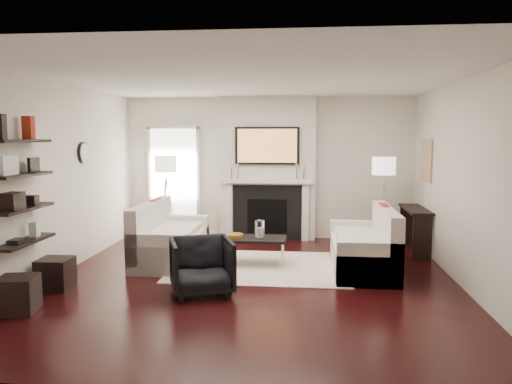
# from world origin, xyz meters

# --- Properties ---
(room_envelope) EXTENTS (6.00, 6.00, 6.00)m
(room_envelope) POSITION_xyz_m (0.00, 0.00, 1.35)
(room_envelope) COLOR black
(room_envelope) RESTS_ON ground
(chimney_breast) EXTENTS (1.80, 0.25, 2.70)m
(chimney_breast) POSITION_xyz_m (0.00, 2.88, 1.35)
(chimney_breast) COLOR silver
(chimney_breast) RESTS_ON floor
(fireplace_surround) EXTENTS (1.30, 0.02, 1.04)m
(fireplace_surround) POSITION_xyz_m (0.00, 2.74, 0.52)
(fireplace_surround) COLOR black
(fireplace_surround) RESTS_ON floor
(firebox) EXTENTS (0.75, 0.02, 0.65)m
(firebox) POSITION_xyz_m (0.00, 2.73, 0.45)
(firebox) COLOR black
(firebox) RESTS_ON floor
(mantel_pilaster_l) EXTENTS (0.12, 0.08, 1.10)m
(mantel_pilaster_l) POSITION_xyz_m (-0.72, 2.71, 0.55)
(mantel_pilaster_l) COLOR white
(mantel_pilaster_l) RESTS_ON floor
(mantel_pilaster_r) EXTENTS (0.12, 0.08, 1.10)m
(mantel_pilaster_r) POSITION_xyz_m (0.72, 2.71, 0.55)
(mantel_pilaster_r) COLOR white
(mantel_pilaster_r) RESTS_ON floor
(mantel_shelf) EXTENTS (1.70, 0.18, 0.07)m
(mantel_shelf) POSITION_xyz_m (0.00, 2.69, 1.12)
(mantel_shelf) COLOR white
(mantel_shelf) RESTS_ON chimney_breast
(tv_body) EXTENTS (1.20, 0.06, 0.70)m
(tv_body) POSITION_xyz_m (0.00, 2.71, 1.78)
(tv_body) COLOR black
(tv_body) RESTS_ON chimney_breast
(tv_screen) EXTENTS (1.10, 0.00, 0.62)m
(tv_screen) POSITION_xyz_m (0.00, 2.68, 1.78)
(tv_screen) COLOR #BF723F
(tv_screen) RESTS_ON tv_body
(candlestick_l_tall) EXTENTS (0.04, 0.04, 0.30)m
(candlestick_l_tall) POSITION_xyz_m (-0.55, 2.70, 1.30)
(candlestick_l_tall) COLOR silver
(candlestick_l_tall) RESTS_ON mantel_shelf
(candlestick_l_short) EXTENTS (0.04, 0.04, 0.24)m
(candlestick_l_short) POSITION_xyz_m (-0.68, 2.70, 1.27)
(candlestick_l_short) COLOR silver
(candlestick_l_short) RESTS_ON mantel_shelf
(candlestick_r_tall) EXTENTS (0.04, 0.04, 0.30)m
(candlestick_r_tall) POSITION_xyz_m (0.55, 2.70, 1.30)
(candlestick_r_tall) COLOR silver
(candlestick_r_tall) RESTS_ON mantel_shelf
(candlestick_r_short) EXTENTS (0.04, 0.04, 0.24)m
(candlestick_r_short) POSITION_xyz_m (0.68, 2.70, 1.27)
(candlestick_r_short) COLOR silver
(candlestick_r_short) RESTS_ON mantel_shelf
(hallway_panel) EXTENTS (0.90, 0.02, 2.10)m
(hallway_panel) POSITION_xyz_m (-1.85, 2.98, 1.05)
(hallway_panel) COLOR white
(hallway_panel) RESTS_ON floor
(door_trim_l) EXTENTS (0.06, 0.06, 2.16)m
(door_trim_l) POSITION_xyz_m (-2.33, 2.96, 1.05)
(door_trim_l) COLOR white
(door_trim_l) RESTS_ON floor
(door_trim_r) EXTENTS (0.06, 0.06, 2.16)m
(door_trim_r) POSITION_xyz_m (-1.37, 2.96, 1.05)
(door_trim_r) COLOR white
(door_trim_r) RESTS_ON floor
(door_trim_top) EXTENTS (1.02, 0.06, 0.06)m
(door_trim_top) POSITION_xyz_m (-1.85, 2.96, 2.13)
(door_trim_top) COLOR white
(door_trim_top) RESTS_ON wall_back
(rug) EXTENTS (2.60, 2.00, 0.01)m
(rug) POSITION_xyz_m (0.05, 0.74, 0.01)
(rug) COLOR beige
(rug) RESTS_ON floor
(loveseat_left_base) EXTENTS (0.85, 1.80, 0.42)m
(loveseat_left_base) POSITION_xyz_m (-1.37, 0.95, 0.21)
(loveseat_left_base) COLOR beige
(loveseat_left_base) RESTS_ON floor
(loveseat_left_back) EXTENTS (0.18, 1.80, 0.80)m
(loveseat_left_back) POSITION_xyz_m (-1.71, 0.95, 0.53)
(loveseat_left_back) COLOR beige
(loveseat_left_back) RESTS_ON floor
(loveseat_left_arm_n) EXTENTS (0.85, 0.18, 0.60)m
(loveseat_left_arm_n) POSITION_xyz_m (-1.37, 0.14, 0.30)
(loveseat_left_arm_n) COLOR beige
(loveseat_left_arm_n) RESTS_ON floor
(loveseat_left_arm_s) EXTENTS (0.85, 0.18, 0.60)m
(loveseat_left_arm_s) POSITION_xyz_m (-1.37, 1.76, 0.30)
(loveseat_left_arm_s) COLOR beige
(loveseat_left_arm_s) RESTS_ON floor
(loveseat_left_cushion) EXTENTS (0.63, 1.44, 0.10)m
(loveseat_left_cushion) POSITION_xyz_m (-1.32, 0.95, 0.47)
(loveseat_left_cushion) COLOR beige
(loveseat_left_cushion) RESTS_ON loveseat_left_base
(pillow_left_orange) EXTENTS (0.10, 0.42, 0.42)m
(pillow_left_orange) POSITION_xyz_m (-1.71, 1.25, 0.73)
(pillow_left_orange) COLOR maroon
(pillow_left_orange) RESTS_ON loveseat_left_cushion
(pillow_left_charcoal) EXTENTS (0.10, 0.40, 0.40)m
(pillow_left_charcoal) POSITION_xyz_m (-1.71, 0.65, 0.72)
(pillow_left_charcoal) COLOR black
(pillow_left_charcoal) RESTS_ON loveseat_left_cushion
(loveseat_right_base) EXTENTS (0.85, 1.80, 0.42)m
(loveseat_right_base) POSITION_xyz_m (1.55, 0.70, 0.21)
(loveseat_right_base) COLOR beige
(loveseat_right_base) RESTS_ON floor
(loveseat_right_back) EXTENTS (0.18, 1.80, 0.80)m
(loveseat_right_back) POSITION_xyz_m (1.89, 0.70, 0.53)
(loveseat_right_back) COLOR beige
(loveseat_right_back) RESTS_ON floor
(loveseat_right_arm_n) EXTENTS (0.85, 0.18, 0.60)m
(loveseat_right_arm_n) POSITION_xyz_m (1.55, -0.11, 0.30)
(loveseat_right_arm_n) COLOR beige
(loveseat_right_arm_n) RESTS_ON floor
(loveseat_right_arm_s) EXTENTS (0.85, 0.18, 0.60)m
(loveseat_right_arm_s) POSITION_xyz_m (1.55, 1.51, 0.30)
(loveseat_right_arm_s) COLOR beige
(loveseat_right_arm_s) RESTS_ON floor
(loveseat_right_cushion) EXTENTS (0.63, 1.44, 0.10)m
(loveseat_right_cushion) POSITION_xyz_m (1.50, 0.70, 0.47)
(loveseat_right_cushion) COLOR beige
(loveseat_right_cushion) RESTS_ON loveseat_right_base
(pillow_right_orange) EXTENTS (0.10, 0.42, 0.42)m
(pillow_right_orange) POSITION_xyz_m (1.89, 1.00, 0.73)
(pillow_right_orange) COLOR maroon
(pillow_right_orange) RESTS_ON loveseat_right_cushion
(pillow_right_charcoal) EXTENTS (0.10, 0.40, 0.40)m
(pillow_right_charcoal) POSITION_xyz_m (1.89, 0.40, 0.72)
(pillow_right_charcoal) COLOR black
(pillow_right_charcoal) RESTS_ON loveseat_right_cushion
(coffee_table) EXTENTS (1.10, 0.55, 0.04)m
(coffee_table) POSITION_xyz_m (-0.12, 0.87, 0.40)
(coffee_table) COLOR black
(coffee_table) RESTS_ON floor
(coffee_leg_nw) EXTENTS (0.02, 0.02, 0.38)m
(coffee_leg_nw) POSITION_xyz_m (-0.62, 0.65, 0.19)
(coffee_leg_nw) COLOR silver
(coffee_leg_nw) RESTS_ON floor
(coffee_leg_ne) EXTENTS (0.02, 0.02, 0.38)m
(coffee_leg_ne) POSITION_xyz_m (0.38, 0.65, 0.19)
(coffee_leg_ne) COLOR silver
(coffee_leg_ne) RESTS_ON floor
(coffee_leg_sw) EXTENTS (0.02, 0.02, 0.38)m
(coffee_leg_sw) POSITION_xyz_m (-0.62, 1.09, 0.19)
(coffee_leg_sw) COLOR silver
(coffee_leg_sw) RESTS_ON floor
(coffee_leg_se) EXTENTS (0.02, 0.02, 0.38)m
(coffee_leg_se) POSITION_xyz_m (0.38, 1.09, 0.19)
(coffee_leg_se) COLOR silver
(coffee_leg_se) RESTS_ON floor
(hurricane_glass) EXTENTS (0.15, 0.15, 0.26)m
(hurricane_glass) POSITION_xyz_m (0.03, 0.87, 0.56)
(hurricane_glass) COLOR white
(hurricane_glass) RESTS_ON coffee_table
(hurricane_candle) EXTENTS (0.11, 0.11, 0.16)m
(hurricane_candle) POSITION_xyz_m (0.03, 0.87, 0.50)
(hurricane_candle) COLOR white
(hurricane_candle) RESTS_ON coffee_table
(copper_bowl) EXTENTS (0.29, 0.29, 0.05)m
(copper_bowl) POSITION_xyz_m (-0.37, 0.87, 0.45)
(copper_bowl) COLOR #C27A20
(copper_bowl) RESTS_ON coffee_table
(armchair) EXTENTS (0.93, 0.90, 0.76)m
(armchair) POSITION_xyz_m (-0.56, -0.58, 0.38)
(armchair) COLOR black
(armchair) RESTS_ON floor
(lamp_left_post) EXTENTS (0.02, 0.02, 1.20)m
(lamp_left_post) POSITION_xyz_m (-1.85, 2.40, 0.60)
(lamp_left_post) COLOR silver
(lamp_left_post) RESTS_ON floor
(lamp_left_shade) EXTENTS (0.40, 0.40, 0.30)m
(lamp_left_shade) POSITION_xyz_m (-1.85, 2.40, 1.45)
(lamp_left_shade) COLOR white
(lamp_left_shade) RESTS_ON lamp_left_post
(lamp_left_leg_a) EXTENTS (0.25, 0.02, 1.23)m
(lamp_left_leg_a) POSITION_xyz_m (-1.74, 2.40, 0.60)
(lamp_left_leg_a) COLOR silver
(lamp_left_leg_a) RESTS_ON floor
(lamp_left_leg_b) EXTENTS (0.14, 0.22, 1.23)m
(lamp_left_leg_b) POSITION_xyz_m (-1.91, 2.49, 0.60)
(lamp_left_leg_b) COLOR silver
(lamp_left_leg_b) RESTS_ON floor
(lamp_left_leg_c) EXTENTS (0.14, 0.22, 1.23)m
(lamp_left_leg_c) POSITION_xyz_m (-1.91, 2.30, 0.60)
(lamp_left_leg_c) COLOR silver
(lamp_left_leg_c) RESTS_ON floor
(lamp_right_post) EXTENTS (0.02, 0.02, 1.20)m
(lamp_right_post) POSITION_xyz_m (2.05, 2.16, 0.60)
(lamp_right_post) COLOR silver
(lamp_right_post) RESTS_ON floor
(lamp_right_shade) EXTENTS (0.40, 0.40, 0.30)m
(lamp_right_shade) POSITION_xyz_m (2.05, 2.16, 1.45)
(lamp_right_shade) COLOR white
(lamp_right_shade) RESTS_ON lamp_right_post
(lamp_right_leg_a) EXTENTS (0.25, 0.02, 1.23)m
(lamp_right_leg_a) POSITION_xyz_m (2.16, 2.16, 0.60)
(lamp_right_leg_a) COLOR silver
(lamp_right_leg_a) RESTS_ON floor
(lamp_right_leg_b) EXTENTS (0.14, 0.22, 1.23)m
(lamp_right_leg_b) POSITION_xyz_m (2.00, 2.25, 0.60)
(lamp_right_leg_b) COLOR silver
(lamp_right_leg_b) RESTS_ON floor
(lamp_right_leg_c) EXTENTS (0.14, 0.22, 1.23)m
(lamp_right_leg_c) POSITION_xyz_m (1.99, 2.06, 0.60)
(lamp_right_leg_c) COLOR silver
(lamp_right_leg_c) RESTS_ON floor
(console_top) EXTENTS (0.35, 1.20, 0.04)m
(console_top) POSITION_xyz_m (2.57, 1.99, 0.73)
(console_top) COLOR black
(console_top) RESTS_ON floor
(console_leg_n) EXTENTS (0.30, 0.04, 0.71)m
(console_leg_n) POSITION_xyz_m (2.57, 1.44, 0.35)
(console_leg_n) COLOR black
(console_leg_n) RESTS_ON floor
(console_leg_s) EXTENTS (0.30, 0.04, 0.71)m
(console_leg_s) POSITION_xyz_m (2.57, 2.54, 0.35)
(console_leg_s) COLOR black
(console_leg_s) RESTS_ON floor
(wall_art) EXTENTS (0.03, 0.70, 0.70)m
(wall_art) POSITION_xyz_m (2.73, 2.05, 1.55)
(wall_art) COLOR tan
(wall_art) RESTS_ON wall_right
(shelf_bottom) EXTENTS (0.25, 1.00, 0.03)m
(shelf_bottom) POSITION_xyz_m (-2.62, -1.00, 0.70)
(shelf_bottom) COLOR black
(shelf_bottom) RESTS_ON wall_left
(shelf_lower) EXTENTS (0.25, 1.00, 0.04)m
(shelf_lower) POSITION_xyz_m (-2.62, -1.00, 1.10)
(shelf_lower) COLOR black
(shelf_lower) RESTS_ON wall_left
(shelf_upper) EXTENTS (0.25, 1.00, 0.04)m
(shelf_upper) POSITION_xyz_m (-2.62, -1.00, 1.50)
(shelf_upper) COLOR black
(shelf_upper) RESTS_ON wall_left
(shelf_top) EXTENTS (0.25, 1.00, 0.04)m
(shelf_top) POSITION_xyz_m (-2.62, -1.00, 1.90)
(shelf_top) COLOR black
(shelf_top) RESTS_ON wall_left
(decor_magfile_b) EXTENTS (0.12, 0.10, 0.28)m
(decor_magfile_b) POSITION_xyz_m (-2.62, -0.80, 2.06)
(decor_magfile_b) COLOR maroon
(decor_magfile_b) RESTS_ON shelf_top
(decor_frame_a) EXTENTS (0.04, 0.30, 0.22)m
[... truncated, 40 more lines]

